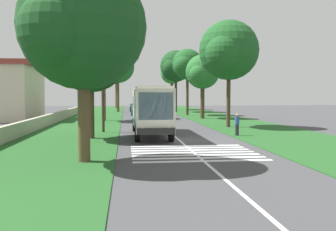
% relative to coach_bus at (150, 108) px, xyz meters
% --- Properties ---
extents(ground, '(160.00, 160.00, 0.00)m').
position_rel_coach_bus_xyz_m(ground, '(-3.54, -1.80, -2.15)').
color(ground, '#424244').
extents(grass_verge_left, '(120.00, 8.00, 0.04)m').
position_rel_coach_bus_xyz_m(grass_verge_left, '(11.46, 6.40, -2.13)').
color(grass_verge_left, '#235623').
rests_on(grass_verge_left, ground).
extents(grass_verge_right, '(120.00, 8.00, 0.04)m').
position_rel_coach_bus_xyz_m(grass_verge_right, '(11.46, -10.00, -2.13)').
color(grass_verge_right, '#235623').
rests_on(grass_verge_right, ground).
extents(centre_line, '(110.00, 0.16, 0.01)m').
position_rel_coach_bus_xyz_m(centre_line, '(11.46, -1.80, -2.14)').
color(centre_line, silver).
rests_on(centre_line, ground).
extents(coach_bus, '(11.16, 2.62, 3.73)m').
position_rel_coach_bus_xyz_m(coach_bus, '(0.00, 0.00, 0.00)').
color(coach_bus, silver).
rests_on(coach_bus, ground).
extents(zebra_crossing, '(5.85, 6.80, 0.01)m').
position_rel_coach_bus_xyz_m(zebra_crossing, '(-8.90, -1.80, -2.14)').
color(zebra_crossing, silver).
rests_on(zebra_crossing, ground).
extents(trailing_car_0, '(4.30, 1.78, 1.43)m').
position_rel_coach_bus_xyz_m(trailing_car_0, '(20.06, -3.36, -1.48)').
color(trailing_car_0, silver).
rests_on(trailing_car_0, ground).
extents(trailing_car_1, '(4.30, 1.78, 1.43)m').
position_rel_coach_bus_xyz_m(trailing_car_1, '(28.86, 0.17, -1.48)').
color(trailing_car_1, navy).
rests_on(trailing_car_1, ground).
extents(trailing_car_2, '(4.30, 1.78, 1.43)m').
position_rel_coach_bus_xyz_m(trailing_car_2, '(36.43, -3.88, -1.48)').
color(trailing_car_2, gray).
rests_on(trailing_car_2, ground).
extents(trailing_car_3, '(4.30, 1.78, 1.43)m').
position_rel_coach_bus_xyz_m(trailing_car_3, '(43.21, 0.23, -1.48)').
color(trailing_car_3, '#145933').
rests_on(trailing_car_3, ground).
extents(trailing_minibus_0, '(6.00, 2.14, 2.53)m').
position_rel_coach_bus_xyz_m(trailing_minibus_0, '(50.44, -3.33, -0.60)').
color(trailing_minibus_0, '#BFB299').
rests_on(trailing_minibus_0, ground).
extents(roadside_tree_left_0, '(5.84, 4.74, 10.61)m').
position_rel_coach_bus_xyz_m(roadside_tree_left_0, '(57.24, 4.16, 5.99)').
color(roadside_tree_left_0, brown).
rests_on(roadside_tree_left_0, grass_verge_left).
extents(roadside_tree_left_1, '(6.55, 5.91, 9.26)m').
position_rel_coach_bus_xyz_m(roadside_tree_left_1, '(-11.24, 3.96, 4.07)').
color(roadside_tree_left_1, brown).
rests_on(roadside_tree_left_1, grass_verge_left).
extents(roadside_tree_left_2, '(6.93, 5.93, 11.07)m').
position_rel_coach_bus_xyz_m(roadside_tree_left_2, '(39.55, 3.41, 5.83)').
color(roadside_tree_left_2, brown).
rests_on(roadside_tree_left_2, grass_verge_left).
extents(roadside_tree_left_3, '(6.70, 5.63, 9.84)m').
position_rel_coach_bus_xyz_m(roadside_tree_left_3, '(16.79, 4.65, 4.75)').
color(roadside_tree_left_3, brown).
rests_on(roadside_tree_left_3, grass_verge_left).
extents(roadside_tree_left_4, '(6.62, 5.63, 8.91)m').
position_rel_coach_bus_xyz_m(roadside_tree_left_4, '(-1.58, 4.52, 3.83)').
color(roadside_tree_left_4, brown).
rests_on(roadside_tree_left_4, grass_verge_left).
extents(roadside_tree_right_0, '(5.32, 4.46, 8.31)m').
position_rel_coach_bus_xyz_m(roadside_tree_right_0, '(19.68, -8.00, 3.82)').
color(roadside_tree_right_0, '#4C3826').
rests_on(roadside_tree_right_0, grass_verge_right).
extents(roadside_tree_right_1, '(5.76, 4.63, 9.96)m').
position_rel_coach_bus_xyz_m(roadside_tree_right_1, '(27.40, -7.24, 5.37)').
color(roadside_tree_right_1, '#4C3826').
rests_on(roadside_tree_right_1, grass_verge_right).
extents(roadside_tree_right_2, '(6.61, 5.73, 10.24)m').
position_rel_coach_bus_xyz_m(roadside_tree_right_2, '(6.51, -7.84, 5.12)').
color(roadside_tree_right_2, '#4C3826').
rests_on(roadside_tree_right_2, grass_verge_right).
extents(roadside_tree_right_3, '(5.88, 4.76, 10.02)m').
position_rel_coach_bus_xyz_m(roadside_tree_right_3, '(48.16, -7.42, 5.34)').
color(roadside_tree_right_3, '#4C3826').
rests_on(roadside_tree_right_3, grass_verge_right).
extents(roadside_tree_right_4, '(6.46, 5.61, 10.96)m').
position_rel_coach_bus_xyz_m(roadside_tree_right_4, '(38.12, -6.92, 5.90)').
color(roadside_tree_right_4, '#3D2D1E').
rests_on(roadside_tree_right_4, grass_verge_right).
extents(utility_pole, '(0.24, 1.40, 7.93)m').
position_rel_coach_bus_xyz_m(utility_pole, '(2.80, 3.77, 2.00)').
color(utility_pole, '#473828').
rests_on(utility_pole, grass_verge_left).
extents(roadside_wall, '(70.00, 0.40, 1.08)m').
position_rel_coach_bus_xyz_m(roadside_wall, '(16.46, 9.80, -1.56)').
color(roadside_wall, '#B2A893').
rests_on(roadside_wall, grass_verge_left).
extents(roadside_building, '(11.19, 7.28, 7.12)m').
position_rel_coach_bus_xyz_m(roadside_building, '(19.76, 16.40, 1.46)').
color(roadside_building, beige).
rests_on(roadside_building, ground).
extents(pedestrian, '(0.34, 0.34, 1.69)m').
position_rel_coach_bus_xyz_m(pedestrian, '(-1.15, -6.56, -1.24)').
color(pedestrian, '#26262D').
rests_on(pedestrian, grass_verge_right).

